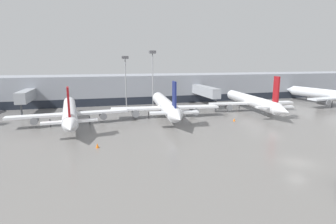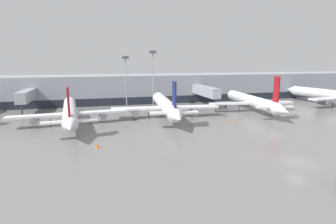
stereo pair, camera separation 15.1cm
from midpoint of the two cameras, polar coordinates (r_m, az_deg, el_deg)
ground_plane at (r=40.13m, az=26.49°, el=-9.87°), size 320.00×320.00×0.00m
terminal_building at (r=93.56m, az=0.85°, el=5.44°), size 160.00×31.96×9.00m
parked_jet_2 at (r=59.79m, az=-20.53°, el=0.07°), size 24.69×33.68×9.22m
parked_jet_3 at (r=63.66m, az=-0.46°, el=1.42°), size 26.29×33.93×9.61m
parked_jet_4 at (r=75.32m, az=17.84°, el=2.28°), size 23.82×34.37×10.16m
traffic_cone_0 at (r=43.25m, az=-15.07°, el=-7.06°), size 0.50×0.50×0.77m
traffic_cone_3 at (r=61.92m, az=14.30°, el=-1.65°), size 0.49×0.49×0.67m
apron_light_mast_3 at (r=76.58m, az=-9.18°, el=9.79°), size 1.80×1.80×14.98m
apron_light_mast_5 at (r=77.42m, az=-3.28°, el=10.74°), size 1.80×1.80×16.54m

